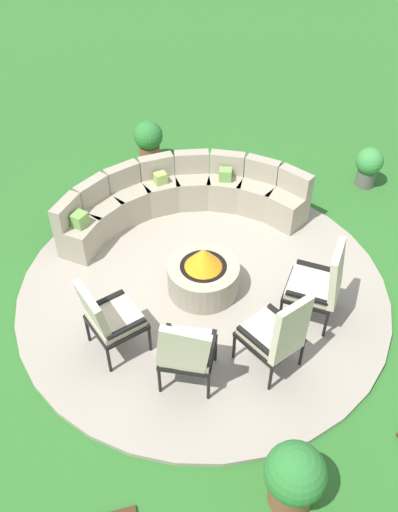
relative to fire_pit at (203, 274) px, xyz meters
name	(u,v)px	position (x,y,z in m)	size (l,w,h in m)	color
ground_plane	(203,292)	(0.00, 0.00, -0.32)	(24.00, 24.00, 0.00)	#2D6B28
patio_circle	(203,290)	(0.00, 0.00, -0.29)	(4.67, 4.67, 0.06)	#9E9384
fire_pit	(203,274)	(0.00, 0.00, 0.00)	(0.89, 0.89, 0.68)	#9E937F
curved_stone_bench	(180,199)	(0.07, 1.49, 0.05)	(3.55, 1.38, 0.79)	#9E937F
lounge_chair_front_left	(108,317)	(-1.25, -0.63, 0.28)	(0.73, 0.71, 1.04)	black
lounge_chair_front_right	(186,350)	(-0.55, -1.28, 0.29)	(0.74, 0.74, 1.06)	black
lounge_chair_back_left	(277,334)	(0.42, -1.34, 0.30)	(0.74, 0.79, 1.13)	black
lounge_chair_back_right	(320,282)	(1.17, -0.77, 0.30)	(0.81, 0.84, 1.10)	black
potted_plant_0	(149,141)	(-0.05, 3.06, 0.10)	(0.47, 0.47, 0.75)	brown
potted_plant_1	(369,165)	(3.09, 1.55, 0.04)	(0.42, 0.42, 0.65)	#605B56
potted_plant_3	(294,477)	(0.05, -2.75, 0.12)	(0.56, 0.56, 0.80)	brown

